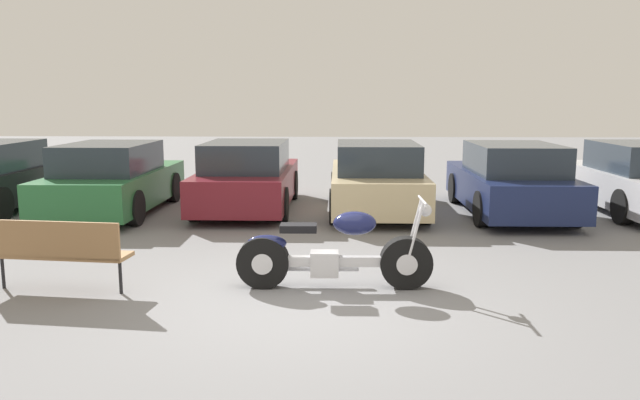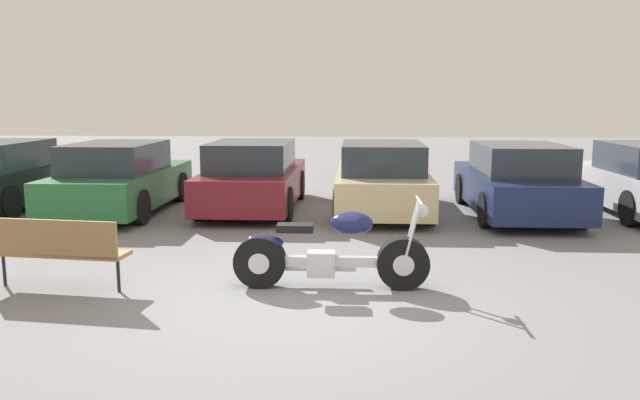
{
  "view_description": "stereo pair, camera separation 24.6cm",
  "coord_description": "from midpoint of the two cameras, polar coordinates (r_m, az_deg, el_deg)",
  "views": [
    {
      "loc": [
        0.37,
        -6.77,
        2.3
      ],
      "look_at": [
        0.09,
        2.0,
        0.85
      ],
      "focal_mm": 35.0,
      "sensor_mm": 36.0,
      "label": 1
    },
    {
      "loc": [
        0.61,
        -6.76,
        2.3
      ],
      "look_at": [
        0.09,
        2.0,
        0.85
      ],
      "focal_mm": 35.0,
      "sensor_mm": 36.0,
      "label": 2
    }
  ],
  "objects": [
    {
      "name": "parked_car_navy",
      "position": [
        12.82,
        16.49,
        1.67
      ],
      "size": [
        1.85,
        4.21,
        1.41
      ],
      "color": "#19234C",
      "rests_on": "ground_plane"
    },
    {
      "name": "parked_car_silver",
      "position": [
        14.0,
        26.65,
        1.68
      ],
      "size": [
        1.85,
        4.21,
        1.41
      ],
      "color": "#BCBCC1",
      "rests_on": "ground_plane"
    },
    {
      "name": "parked_car_maroon",
      "position": [
        12.92,
        -7.17,
        2.04
      ],
      "size": [
        1.85,
        4.21,
        1.41
      ],
      "color": "maroon",
      "rests_on": "ground_plane"
    },
    {
      "name": "parked_car_green",
      "position": [
        13.15,
        -18.89,
        1.74
      ],
      "size": [
        1.85,
        4.21,
        1.41
      ],
      "color": "#286B38",
      "rests_on": "ground_plane"
    },
    {
      "name": "ground_plane",
      "position": [
        7.16,
        -2.26,
        -9.35
      ],
      "size": [
        60.0,
        60.0,
        0.0
      ],
      "primitive_type": "plane",
      "color": "slate"
    },
    {
      "name": "parked_car_champagne",
      "position": [
        12.61,
        4.61,
        1.9
      ],
      "size": [
        1.85,
        4.21,
        1.41
      ],
      "color": "#C6B284",
      "rests_on": "ground_plane"
    },
    {
      "name": "park_bench",
      "position": [
        8.03,
        -23.88,
        -4.06
      ],
      "size": [
        1.74,
        0.58,
        0.89
      ],
      "color": "#997047",
      "rests_on": "ground_plane"
    },
    {
      "name": "motorcycle",
      "position": [
        7.58,
        0.21,
        -4.93
      ],
      "size": [
        2.38,
        0.62,
        1.1
      ],
      "color": "black",
      "rests_on": "ground_plane"
    }
  ]
}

